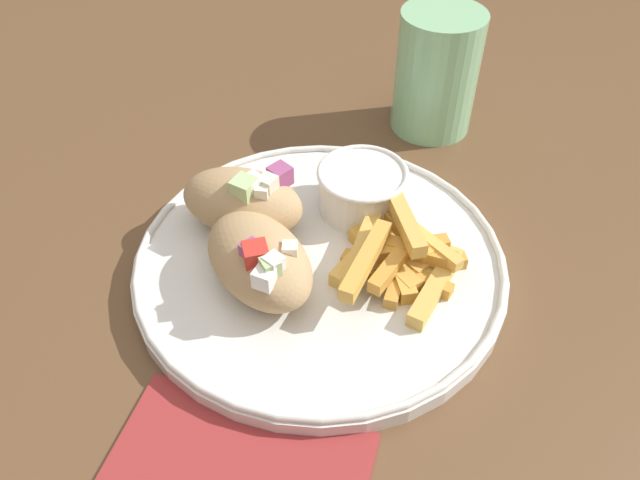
# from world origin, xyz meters

# --- Properties ---
(table) EXTENTS (1.55, 1.55, 0.75)m
(table) POSITION_xyz_m (0.00, 0.00, 0.70)
(table) COLOR brown
(table) RESTS_ON ground_plane
(napkin) EXTENTS (0.17, 0.10, 0.00)m
(napkin) POSITION_xyz_m (-0.04, -0.19, 0.76)
(napkin) COLOR maroon
(napkin) RESTS_ON table
(plate) EXTENTS (0.30, 0.30, 0.02)m
(plate) POSITION_xyz_m (-0.02, -0.01, 0.76)
(plate) COLOR white
(plate) RESTS_ON table
(pita_sandwich_near) EXTENTS (0.12, 0.12, 0.06)m
(pita_sandwich_near) POSITION_xyz_m (-0.06, -0.05, 0.79)
(pita_sandwich_near) COLOR tan
(pita_sandwich_near) RESTS_ON plate
(pita_sandwich_far) EXTENTS (0.11, 0.07, 0.06)m
(pita_sandwich_far) POSITION_xyz_m (-0.09, 0.01, 0.80)
(pita_sandwich_far) COLOR tan
(pita_sandwich_far) RESTS_ON plate
(fries_pile) EXTENTS (0.10, 0.13, 0.04)m
(fries_pile) POSITION_xyz_m (0.04, -0.01, 0.78)
(fries_pile) COLOR gold
(fries_pile) RESTS_ON plate
(sauce_ramekin) EXTENTS (0.08, 0.08, 0.04)m
(sauce_ramekin) POSITION_xyz_m (-0.00, 0.05, 0.79)
(sauce_ramekin) COLOR white
(sauce_ramekin) RESTS_ON plate
(water_glass) EXTENTS (0.08, 0.08, 0.12)m
(water_glass) POSITION_xyz_m (0.05, 0.21, 0.81)
(water_glass) COLOR #8CCC93
(water_glass) RESTS_ON table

